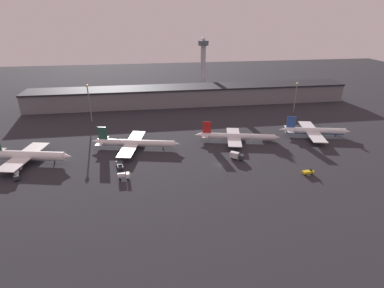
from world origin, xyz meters
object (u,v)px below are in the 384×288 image
(service_vehicle_2, at_px, (17,175))
(service_vehicle_3, at_px, (308,172))
(airplane_0, at_px, (27,156))
(airplane_1, at_px, (135,143))
(airplane_2, at_px, (237,137))
(airplane_3, at_px, (314,131))
(control_tower, at_px, (203,60))
(service_vehicle_4, at_px, (120,165))
(service_vehicle_1, at_px, (236,156))
(service_vehicle_0, at_px, (124,176))

(service_vehicle_2, height_order, service_vehicle_3, same)
(airplane_0, relative_size, airplane_1, 0.93)
(airplane_2, relative_size, airplane_3, 1.16)
(service_vehicle_2, bearing_deg, control_tower, 125.46)
(airplane_1, height_order, airplane_3, airplane_3)
(service_vehicle_2, xyz_separation_m, service_vehicle_4, (43.90, 3.82, -0.44))
(airplane_1, distance_m, airplane_2, 56.08)
(airplane_2, relative_size, service_vehicle_3, 8.93)
(service_vehicle_1, bearing_deg, service_vehicle_3, 1.68)
(service_vehicle_3, relative_size, control_tower, 0.12)
(service_vehicle_2, relative_size, service_vehicle_3, 1.37)
(service_vehicle_0, xyz_separation_m, service_vehicle_1, (53.86, 11.55, 0.27))
(airplane_0, height_order, service_vehicle_4, airplane_0)
(airplane_2, distance_m, control_tower, 121.83)
(service_vehicle_3, bearing_deg, service_vehicle_2, 166.79)
(airplane_0, bearing_deg, service_vehicle_1, 6.04)
(service_vehicle_3, bearing_deg, airplane_2, 111.85)
(service_vehicle_3, bearing_deg, airplane_1, 146.66)
(airplane_1, height_order, control_tower, control_tower)
(service_vehicle_1, bearing_deg, airplane_3, 59.24)
(airplane_3, xyz_separation_m, service_vehicle_0, (-106.83, -34.05, -1.44))
(airplane_3, distance_m, service_vehicle_0, 112.14)
(service_vehicle_2, distance_m, control_tower, 182.61)
(airplane_2, xyz_separation_m, service_vehicle_1, (-6.07, -21.15, -0.96))
(airplane_2, distance_m, service_vehicle_3, 45.85)
(airplane_1, bearing_deg, service_vehicle_1, -9.84)
(airplane_2, bearing_deg, service_vehicle_3, -49.48)
(airplane_1, bearing_deg, airplane_2, 13.13)
(service_vehicle_0, height_order, service_vehicle_2, service_vehicle_0)
(airplane_2, distance_m, airplane_3, 46.92)
(airplane_0, distance_m, airplane_1, 51.54)
(control_tower, bearing_deg, service_vehicle_1, -93.29)
(airplane_0, distance_m, service_vehicle_3, 131.98)
(airplane_1, bearing_deg, service_vehicle_4, -95.47)
(service_vehicle_0, bearing_deg, service_vehicle_4, 99.24)
(airplane_3, height_order, service_vehicle_4, airplane_3)
(airplane_3, distance_m, control_tower, 128.55)
(service_vehicle_2, relative_size, control_tower, 0.16)
(service_vehicle_4, bearing_deg, service_vehicle_2, -98.69)
(service_vehicle_4, distance_m, control_tower, 157.10)
(airplane_3, height_order, control_tower, control_tower)
(airplane_1, height_order, service_vehicle_4, airplane_1)
(airplane_0, relative_size, service_vehicle_4, 5.56)
(service_vehicle_1, xyz_separation_m, service_vehicle_4, (-56.50, -0.28, -0.84))
(airplane_0, bearing_deg, service_vehicle_0, -13.36)
(airplane_0, bearing_deg, service_vehicle_3, -0.97)
(control_tower, bearing_deg, service_vehicle_3, -82.96)
(service_vehicle_0, xyz_separation_m, service_vehicle_3, (81.70, -7.62, -0.47))
(service_vehicle_0, height_order, service_vehicle_4, service_vehicle_0)
(service_vehicle_0, xyz_separation_m, control_tower, (61.95, 152.21, 24.84))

